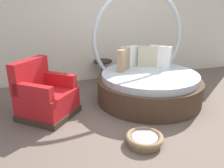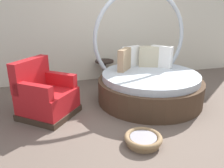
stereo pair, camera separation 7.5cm
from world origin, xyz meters
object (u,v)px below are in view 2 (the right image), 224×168
side_table (104,64)px  round_daybed (148,80)px  pet_basket (143,139)px  red_armchair (45,97)px

side_table → round_daybed: bearing=-66.9°
pet_basket → side_table: size_ratio=0.98×
side_table → red_armchair: bearing=-134.0°
side_table → pet_basket: bearing=-93.4°
round_daybed → pet_basket: (-0.71, -1.41, -0.32)m
pet_basket → side_table: (0.16, 2.69, 0.35)m
round_daybed → pet_basket: bearing=-116.6°
round_daybed → side_table: 1.39m
round_daybed → red_armchair: 1.94m
round_daybed → pet_basket: round_daybed is taller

